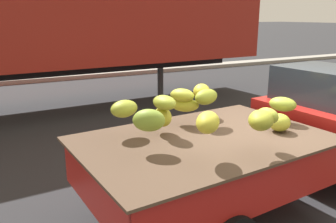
% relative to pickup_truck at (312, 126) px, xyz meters
% --- Properties ---
extents(ground, '(220.00, 220.00, 0.00)m').
position_rel_pickup_truck_xyz_m(ground, '(-0.94, -0.14, -0.89)').
color(ground, '#28282B').
extents(curb_strip, '(80.00, 0.80, 0.16)m').
position_rel_pickup_truck_xyz_m(curb_strip, '(-0.94, 10.82, -0.81)').
color(curb_strip, gray).
rests_on(curb_strip, ground).
extents(pickup_truck, '(5.18, 2.23, 1.70)m').
position_rel_pickup_truck_xyz_m(pickup_truck, '(0.00, 0.00, 0.00)').
color(pickup_truck, '#B21E19').
rests_on(pickup_truck, ground).
extents(semi_trailer, '(12.10, 3.10, 3.95)m').
position_rel_pickup_truck_xyz_m(semi_trailer, '(-2.82, 5.95, 1.65)').
color(semi_trailer, maroon).
rests_on(semi_trailer, ground).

